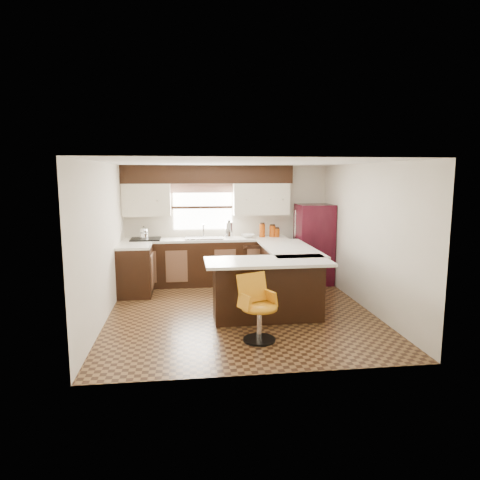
{
  "coord_description": "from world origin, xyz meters",
  "views": [
    {
      "loc": [
        -0.86,
        -6.63,
        2.22
      ],
      "look_at": [
        0.05,
        0.45,
        1.12
      ],
      "focal_mm": 32.0,
      "sensor_mm": 36.0,
      "label": 1
    }
  ],
  "objects": [
    {
      "name": "sink",
      "position": [
        -0.5,
        1.88,
        0.96
      ],
      "size": [
        0.75,
        0.45,
        0.03
      ],
      "primitive_type": "cube",
      "color": "#B2B2B7",
      "rests_on": "counter_back"
    },
    {
      "name": "wall_right",
      "position": [
        2.1,
        0.0,
        1.2
      ],
      "size": [
        0.0,
        4.4,
        4.4
      ],
      "primitive_type": "plane",
      "rotation": [
        1.57,
        0.0,
        -1.57
      ],
      "color": "beige",
      "rests_on": "floor"
    },
    {
      "name": "ceiling",
      "position": [
        0.0,
        0.0,
        2.4
      ],
      "size": [
        4.4,
        4.4,
        0.0
      ],
      "primitive_type": "plane",
      "rotation": [
        3.14,
        0.0,
        0.0
      ],
      "color": "silver",
      "rests_on": "wall_back"
    },
    {
      "name": "dishwasher",
      "position": [
        0.55,
        1.61,
        0.43
      ],
      "size": [
        0.58,
        0.03,
        0.78
      ],
      "primitive_type": "cube",
      "color": "black",
      "rests_on": "floor"
    },
    {
      "name": "refrigerator",
      "position": [
        1.73,
        1.71,
        0.81
      ],
      "size": [
        0.7,
        0.67,
        1.62
      ],
      "primitive_type": "cube",
      "color": "#380914",
      "rests_on": "floor"
    },
    {
      "name": "upper_cab_right",
      "position": [
        0.68,
        2.03,
        1.72
      ],
      "size": [
        1.14,
        0.35,
        0.64
      ],
      "primitive_type": "cube",
      "color": "beige",
      "rests_on": "wall_back"
    },
    {
      "name": "cooktop",
      "position": [
        -1.65,
        1.88,
        0.96
      ],
      "size": [
        0.58,
        0.5,
        0.02
      ],
      "primitive_type": "cube",
      "color": "black",
      "rests_on": "counter_back"
    },
    {
      "name": "canister_large",
      "position": [
        0.69,
        1.92,
        1.08
      ],
      "size": [
        0.12,
        0.12,
        0.27
      ],
      "primitive_type": "cylinder",
      "color": "#9B3D09",
      "rests_on": "counter_back"
    },
    {
      "name": "percolator",
      "position": [
        0.01,
        1.9,
        1.11
      ],
      "size": [
        0.15,
        0.15,
        0.33
      ],
      "primitive_type": "cylinder",
      "color": "silver",
      "rests_on": "counter_back"
    },
    {
      "name": "mixing_bowl",
      "position": [
        0.39,
        1.9,
        0.98
      ],
      "size": [
        0.32,
        0.32,
        0.07
      ],
      "primitive_type": "imported",
      "rotation": [
        0.0,
        0.0,
        -0.18
      ],
      "color": "white",
      "rests_on": "counter_back"
    },
    {
      "name": "canister_med",
      "position": [
        0.91,
        1.92,
        1.06
      ],
      "size": [
        0.13,
        0.13,
        0.23
      ],
      "primitive_type": "cylinder",
      "color": "#9B3D09",
      "rests_on": "counter_back"
    },
    {
      "name": "wall_front",
      "position": [
        0.0,
        -2.2,
        1.2
      ],
      "size": [
        4.4,
        0.0,
        4.4
      ],
      "primitive_type": "plane",
      "rotation": [
        -1.57,
        0.0,
        0.0
      ],
      "color": "beige",
      "rests_on": "floor"
    },
    {
      "name": "wall_back",
      "position": [
        0.0,
        2.2,
        1.2
      ],
      "size": [
        4.4,
        0.0,
        4.4
      ],
      "primitive_type": "plane",
      "rotation": [
        1.57,
        0.0,
        0.0
      ],
      "color": "beige",
      "rests_on": "floor"
    },
    {
      "name": "counter_pen_return",
      "position": [
        0.35,
        -0.44,
        0.92
      ],
      "size": [
        1.89,
        0.84,
        0.04
      ],
      "primitive_type": "cube",
      "color": "silver",
      "rests_on": "peninsula_return"
    },
    {
      "name": "peninsula_return",
      "position": [
        0.38,
        -0.35,
        0.45
      ],
      "size": [
        1.65,
        0.6,
        0.9
      ],
      "primitive_type": "cube",
      "color": "black",
      "rests_on": "floor"
    },
    {
      "name": "bar_chair",
      "position": [
        0.1,
        -1.22,
        0.45
      ],
      "size": [
        0.63,
        0.63,
        0.9
      ],
      "primitive_type": null,
      "rotation": [
        0.0,
        0.0,
        0.42
      ],
      "color": "orange",
      "rests_on": "floor"
    },
    {
      "name": "kettle",
      "position": [
        -1.68,
        1.88,
        1.09
      ],
      "size": [
        0.18,
        0.18,
        0.24
      ],
      "primitive_type": null,
      "color": "silver",
      "rests_on": "cooktop"
    },
    {
      "name": "counter_left",
      "position": [
        -1.8,
        1.25,
        0.92
      ],
      "size": [
        0.6,
        0.7,
        0.04
      ],
      "primitive_type": "cube",
      "color": "silver",
      "rests_on": "base_cab_left"
    },
    {
      "name": "wall_left",
      "position": [
        -2.1,
        0.0,
        1.2
      ],
      "size": [
        0.0,
        4.4,
        4.4
      ],
      "primitive_type": "plane",
      "rotation": [
        1.57,
        0.0,
        1.57
      ],
      "color": "beige",
      "rests_on": "floor"
    },
    {
      "name": "floor",
      "position": [
        0.0,
        0.0,
        0.0
      ],
      "size": [
        4.4,
        4.4,
        0.0
      ],
      "primitive_type": "plane",
      "color": "#49301A",
      "rests_on": "ground"
    },
    {
      "name": "base_cab_back",
      "position": [
        -0.45,
        1.9,
        0.45
      ],
      "size": [
        3.3,
        0.6,
        0.9
      ],
      "primitive_type": "cube",
      "color": "black",
      "rests_on": "floor"
    },
    {
      "name": "base_cab_left",
      "position": [
        -1.8,
        1.25,
        0.45
      ],
      "size": [
        0.6,
        0.7,
        0.9
      ],
      "primitive_type": "cube",
      "color": "black",
      "rests_on": "floor"
    },
    {
      "name": "counter_pen_long",
      "position": [
        0.95,
        0.62,
        0.92
      ],
      "size": [
        0.84,
        1.95,
        0.04
      ],
      "primitive_type": "cube",
      "color": "silver",
      "rests_on": "peninsula_long"
    },
    {
      "name": "window_pane",
      "position": [
        -0.5,
        2.18,
        1.55
      ],
      "size": [
        1.2,
        0.02,
        0.9
      ],
      "primitive_type": "cube",
      "color": "white",
      "rests_on": "wall_back"
    },
    {
      "name": "counter_back",
      "position": [
        -0.45,
        1.9,
        0.92
      ],
      "size": [
        3.3,
        0.6,
        0.04
      ],
      "primitive_type": "cube",
      "color": "silver",
      "rests_on": "base_cab_back"
    },
    {
      "name": "valance",
      "position": [
        -0.5,
        2.14,
        1.94
      ],
      "size": [
        1.3,
        0.06,
        0.18
      ],
      "primitive_type": "cube",
      "color": "#D19B93",
      "rests_on": "wall_back"
    },
    {
      "name": "peninsula_long",
      "position": [
        0.9,
        0.62,
        0.45
      ],
      "size": [
        0.6,
        1.95,
        0.9
      ],
      "primitive_type": "cube",
      "color": "black",
      "rests_on": "floor"
    },
    {
      "name": "upper_cab_left",
      "position": [
        -1.62,
        2.03,
        1.72
      ],
      "size": [
        0.94,
        0.35,
        0.64
      ],
      "primitive_type": "cube",
      "color": "beige",
      "rests_on": "wall_back"
    },
    {
      "name": "soffit",
      "position": [
        -0.4,
        2.03,
        2.22
      ],
      "size": [
        3.4,
        0.35,
        0.36
      ],
      "primitive_type": "cube",
      "color": "black",
      "rests_on": "wall_back"
    },
    {
      "name": "canister_small",
      "position": [
        1.0,
        1.92,
        1.03
      ],
      "size": [
        0.12,
        0.12,
        0.17
      ],
      "primitive_type": "cylinder",
      "color": "#9B3D09",
      "rests_on": "counter_back"
    }
  ]
}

